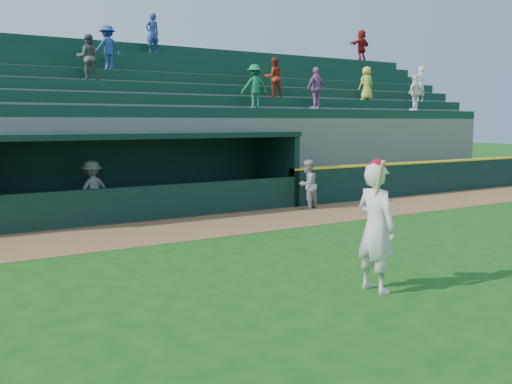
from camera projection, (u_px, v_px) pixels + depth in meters
The scene contains 9 objects.
ground at pixel (301, 268), 10.86m from camera, with size 120.00×120.00×0.00m, color #174B12.
warning_track at pixel (189, 228), 14.97m from camera, with size 40.00×3.00×0.01m, color brown.
field_wall_right at pixel (449, 177), 22.76m from camera, with size 15.50×0.30×1.20m, color black.
wall_stripe_right at pixel (450, 161), 22.68m from camera, with size 15.50×0.32×0.06m, color yellow.
dugout_player_front at pixel (307, 184), 18.14m from camera, with size 0.77×0.60×1.58m, color #AAAAA5.
dugout_player_inside at pixel (92, 190), 16.38m from camera, with size 1.08×0.62×1.68m, color gray.
dugout at pixel (145, 168), 17.41m from camera, with size 9.40×2.80×2.46m.
stands at pixel (100, 132), 21.13m from camera, with size 34.50×6.31×7.58m.
batter_at_plate at pixel (376, 226), 9.29m from camera, with size 0.60×0.85×2.20m.
Camera 1 is at (-6.37, -8.51, 2.77)m, focal length 40.00 mm.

